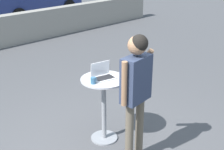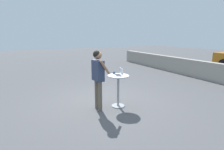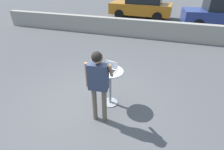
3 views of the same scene
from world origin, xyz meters
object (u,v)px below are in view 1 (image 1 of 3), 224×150
Objects in this scene: cafe_table at (104,100)px; coffee_mug at (93,80)px; laptop at (103,75)px; standing_person at (136,83)px.

coffee_mug is (-0.22, -0.03, 0.38)m from cafe_table.
cafe_table is at bearing 7.57° from coffee_mug.
standing_person is at bearing -94.84° from laptop.
laptop is 0.24m from coffee_mug.
laptop is (0.01, 0.03, 0.39)m from cafe_table.
coffee_mug is 0.06× the size of standing_person.
coffee_mug is (-0.23, -0.06, -0.01)m from laptop.
laptop is 0.68m from standing_person.
laptop is 3.18× the size of coffee_mug.
standing_person reaches higher than laptop.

